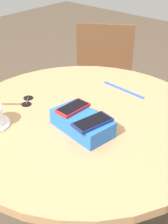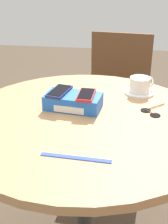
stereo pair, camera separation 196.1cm
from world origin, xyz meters
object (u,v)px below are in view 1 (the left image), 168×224
Objects in this scene: phone_red at (72,108)px; lanyard_strap at (123,90)px; round_table at (84,141)px; sunglasses at (25,101)px; phone_navy at (93,122)px; chair_near_window at (102,89)px; phone_box at (82,123)px.

lanyard_strap is at bearing -88.10° from phone_red.
round_table is at bearing 92.86° from lanyard_strap.
lanyard_strap is at bearing -124.56° from sunglasses.
lanyard_strap is 1.67× the size of sunglasses.
phone_red is (0.11, -0.02, 0.00)m from phone_navy.
chair_near_window is (0.46, -0.45, -0.33)m from lanyard_strap.
phone_box is 0.31m from sunglasses.
sunglasses is at bearing 105.63° from chair_near_window.
phone_navy is 0.38m from lanyard_strap.
chair_near_window is at bearing -56.69° from round_table.
phone_red is at bearing -177.01° from sunglasses.
phone_navy is at bearing 143.03° from round_table.
phone_red reaches higher than round_table.
phone_red is 0.94× the size of sunglasses.
round_table is at bearing -163.96° from sunglasses.
phone_navy reaches higher than lanyard_strap.
phone_red is (0.00, 0.06, 0.18)m from round_table.
round_table is at bearing -53.17° from phone_box.
chair_near_window is (0.48, -0.73, -0.21)m from round_table.
phone_navy is (-0.11, 0.08, 0.18)m from round_table.
lanyard_strap is 0.42m from sunglasses.
chair_near_window reaches higher than phone_navy.
chair_near_window is at bearing -54.02° from phone_navy.
phone_navy is at bearing 178.40° from sunglasses.
chair_near_window is (0.48, -0.79, -0.39)m from phone_red.
sunglasses reaches higher than round_table.
lanyard_strap is at bearing 135.79° from chair_near_window.
chair_near_window is at bearing -58.88° from phone_red.
phone_navy is (-0.06, 0.01, 0.03)m from phone_box.
round_table is 7.90× the size of phone_red.
chair_near_window is at bearing -56.37° from phone_box.
phone_navy reaches higher than round_table.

